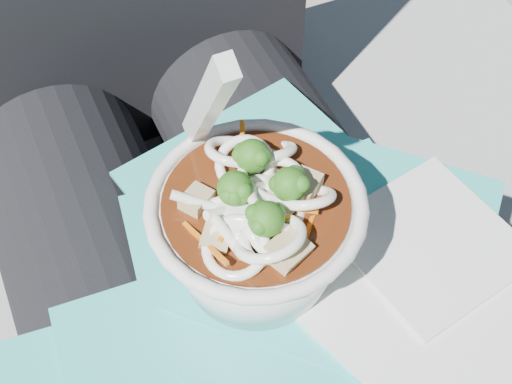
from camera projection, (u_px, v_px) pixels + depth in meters
name	position (u px, v px, depth m)	size (l,w,h in m)	color
stone_ledge	(196.00, 333.00, 0.89)	(1.00, 0.50, 0.47)	gray
lap	(239.00, 318.00, 0.56)	(0.32, 0.48, 0.15)	black
person_body	(194.00, 215.00, 0.59)	(0.34, 0.94, 1.02)	black
plastic_bag	(255.00, 295.00, 0.47)	(0.41, 0.32, 0.02)	#2AB0AD
napkins	(429.00, 289.00, 0.46)	(0.17, 0.19, 0.01)	silver
udon_bowl	(257.00, 226.00, 0.44)	(0.14, 0.14, 0.19)	white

